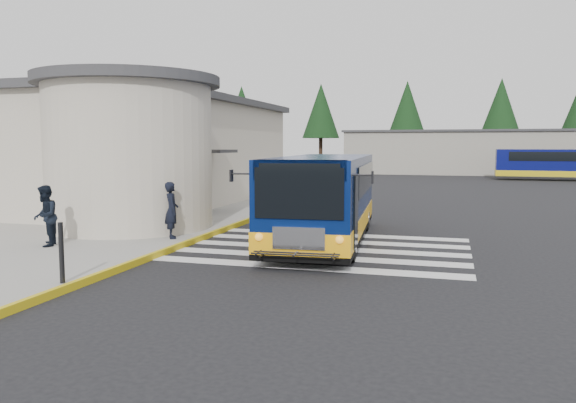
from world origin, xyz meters
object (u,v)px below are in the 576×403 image
(transit_bus, at_px, (324,201))
(pedestrian_a, at_px, (172,210))
(pedestrian_b, at_px, (45,216))
(far_bus_a, at_px, (551,163))
(bollard, at_px, (61,253))

(transit_bus, bearing_deg, pedestrian_a, -164.70)
(transit_bus, relative_size, pedestrian_b, 5.55)
(transit_bus, distance_m, pedestrian_a, 4.37)
(pedestrian_b, height_order, far_bus_a, far_bus_a)
(pedestrian_a, height_order, bollard, pedestrian_a)
(transit_bus, relative_size, far_bus_a, 1.08)
(bollard, relative_size, far_bus_a, 0.14)
(pedestrian_a, height_order, far_bus_a, far_bus_a)
(bollard, bearing_deg, pedestrian_a, 94.84)
(pedestrian_b, bearing_deg, far_bus_a, 124.85)
(pedestrian_a, xyz_separation_m, pedestrian_b, (-2.57, -2.06, -0.00))
(bollard, bearing_deg, pedestrian_b, 133.15)
(transit_bus, bearing_deg, pedestrian_b, -156.56)
(far_bus_a, bearing_deg, transit_bus, 163.26)
(pedestrian_a, relative_size, pedestrian_b, 1.00)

